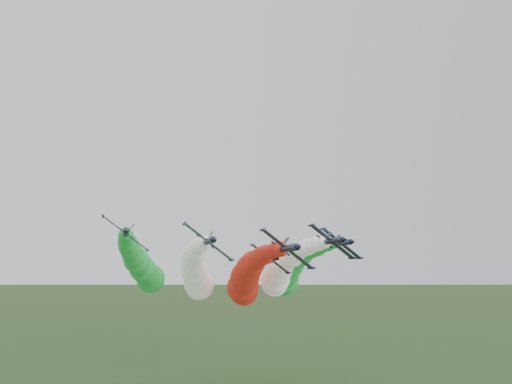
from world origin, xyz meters
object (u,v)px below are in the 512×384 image
Objects in this scene: jet_lead at (246,280)px; jet_trail at (242,282)px; jet_outer_left at (142,267)px; jet_inner_left at (196,274)px; jet_inner_right at (280,273)px; jet_outer_right at (289,273)px.

jet_lead is 26.49m from jet_trail.
jet_outer_left reaches higher than jet_trail.
jet_outer_left is (-22.53, 15.72, 2.96)m from jet_lead.
jet_lead is 1.00× the size of jet_outer_left.
jet_inner_right is (21.65, 4.39, 0.26)m from jet_inner_left.
jet_outer_left is 0.99× the size of jet_outer_right.
jet_inner_right is at bearing -120.20° from jet_outer_right.
jet_lead is at bearing -34.90° from jet_outer_left.
jet_outer_right is (27.57, 14.56, 0.14)m from jet_inner_left.
jet_outer_right is at bearing 6.60° from jet_outer_left.
jet_inner_right is at bearing -68.71° from jet_trail.
jet_outer_left reaches higher than jet_inner_right.
jet_outer_right reaches higher than jet_trail.
jet_inner_right reaches higher than jet_inner_left.
jet_inner_left is 31.18m from jet_outer_right.
jet_inner_right is 11.77m from jet_outer_right.
jet_lead is 1.00× the size of jet_inner_right.
jet_inner_right is 34.21m from jet_outer_left.
jet_lead is 15.18m from jet_inner_right.
jet_inner_left is (-10.46, 5.75, 1.29)m from jet_lead.
jet_outer_left is 29.68m from jet_trail.
jet_outer_left is at bearing 170.60° from jet_inner_right.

